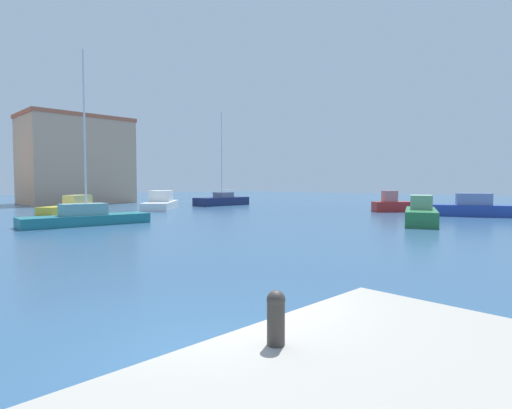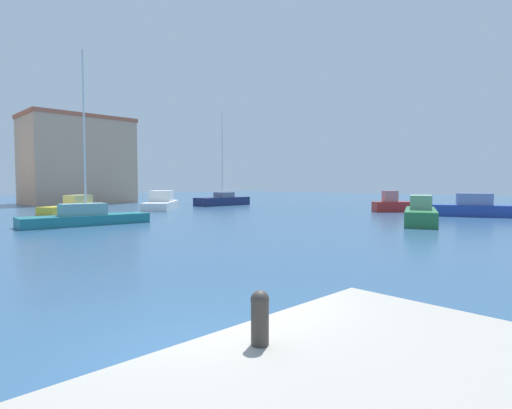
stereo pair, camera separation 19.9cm
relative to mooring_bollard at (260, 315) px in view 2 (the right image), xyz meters
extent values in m
plane|color=#2D5175|center=(15.64, 21.95, -1.28)|extent=(160.00, 160.00, 0.00)
cylinder|color=#38332D|center=(0.00, 0.00, -0.08)|extent=(0.20, 0.20, 0.50)
sphere|color=#38332D|center=(0.00, 0.00, 0.17)|extent=(0.21, 0.21, 0.21)
cube|color=#19234C|center=(28.85, 35.59, -0.79)|extent=(7.30, 2.85, 0.99)
cube|color=slate|center=(29.12, 35.60, 0.02)|extent=(2.19, 1.69, 0.63)
cylinder|color=silver|center=(28.85, 35.59, 4.91)|extent=(0.12, 0.12, 10.40)
cylinder|color=silver|center=(30.14, 35.65, 0.61)|extent=(2.52, 0.20, 0.08)
cube|color=#1E707A|center=(7.37, 23.53, -0.95)|extent=(8.08, 2.71, 0.65)
cube|color=#6B9CA2|center=(7.19, 23.54, -0.25)|extent=(2.86, 1.60, 0.75)
cylinder|color=silver|center=(7.37, 23.53, 4.68)|extent=(0.12, 0.12, 10.62)
cube|color=white|center=(19.59, 34.48, -0.88)|extent=(7.75, 8.38, 0.80)
cube|color=silver|center=(19.69, 34.61, 0.09)|extent=(3.64, 3.74, 1.15)
cube|color=#233D93|center=(32.79, 8.50, -0.81)|extent=(4.77, 7.29, 0.94)
cube|color=#6E7DB1|center=(32.95, 8.16, 0.14)|extent=(2.27, 2.89, 0.96)
cube|color=gold|center=(10.62, 35.04, -0.93)|extent=(6.47, 4.57, 0.70)
cube|color=#DFCD77|center=(11.35, 35.42, -0.12)|extent=(2.70, 2.28, 0.93)
cube|color=#B22823|center=(33.41, 15.12, -0.80)|extent=(4.29, 3.80, 0.97)
cube|color=#C4716E|center=(32.90, 15.53, 0.21)|extent=(1.54, 1.47, 1.04)
cube|color=#28703D|center=(23.93, 8.66, -0.80)|extent=(7.09, 4.57, 0.97)
cube|color=gray|center=(24.38, 8.86, 0.16)|extent=(3.07, 2.37, 0.94)
cube|color=tan|center=(18.28, 53.76, 4.33)|extent=(13.17, 8.61, 11.22)
cube|color=#B25B42|center=(18.28, 53.76, 10.18)|extent=(13.43, 8.78, 0.50)
camera|label=1|loc=(-3.20, -2.94, 1.44)|focal=28.41mm
camera|label=2|loc=(-3.06, -3.08, 1.44)|focal=28.41mm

